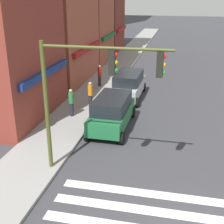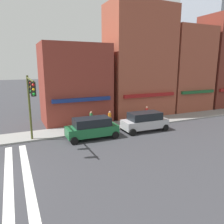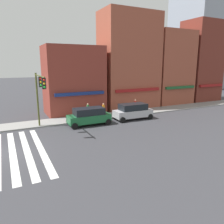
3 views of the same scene
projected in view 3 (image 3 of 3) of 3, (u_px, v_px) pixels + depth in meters
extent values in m
plane|color=#38383D|center=(5.00, 154.00, 16.58)|extent=(200.00, 200.00, 0.00)
cube|color=gray|center=(4.00, 128.00, 23.11)|extent=(120.00, 3.00, 0.15)
cube|color=silver|center=(13.00, 153.00, 16.81)|extent=(0.50, 10.80, 0.01)
cube|color=silver|center=(27.00, 150.00, 17.26)|extent=(0.50, 10.80, 0.01)
cube|color=silver|center=(40.00, 148.00, 17.71)|extent=(0.50, 10.80, 0.01)
cube|color=maroon|center=(74.00, 80.00, 29.59)|extent=(7.63, 5.00, 9.01)
cube|color=navy|center=(80.00, 94.00, 27.61)|extent=(6.49, 0.30, 0.40)
cube|color=#9E4C38|center=(129.00, 61.00, 32.85)|extent=(8.58, 5.00, 14.07)
cube|color=maroon|center=(138.00, 90.00, 31.41)|extent=(7.30, 0.30, 0.40)
cube|color=#9E4C38|center=(170.00, 68.00, 36.58)|extent=(6.83, 5.00, 11.93)
cube|color=#1E592D|center=(180.00, 87.00, 34.91)|extent=(5.81, 0.30, 0.40)
cube|color=maroon|center=(201.00, 62.00, 39.46)|extent=(6.41, 5.00, 14.03)
cube|color=maroon|center=(211.00, 85.00, 38.01)|extent=(5.45, 0.30, 0.40)
cylinder|color=#474C1E|center=(38.00, 101.00, 23.07)|extent=(0.18, 0.18, 5.79)
cylinder|color=#474C1E|center=(40.00, 76.00, 20.24)|extent=(0.12, 5.15, 0.12)
cube|color=black|center=(41.00, 82.00, 20.12)|extent=(0.32, 0.24, 0.95)
sphere|color=red|center=(40.00, 79.00, 19.95)|extent=(0.18, 0.18, 0.18)
sphere|color=#EAAD14|center=(41.00, 82.00, 20.01)|extent=(0.18, 0.18, 0.18)
sphere|color=green|center=(41.00, 85.00, 20.08)|extent=(0.18, 0.18, 0.18)
cube|color=black|center=(44.00, 83.00, 18.55)|extent=(0.32, 0.24, 0.95)
sphere|color=red|center=(44.00, 80.00, 18.37)|extent=(0.18, 0.18, 0.18)
sphere|color=#EAAD14|center=(44.00, 84.00, 18.44)|extent=(0.18, 0.18, 0.18)
sphere|color=green|center=(44.00, 87.00, 18.50)|extent=(0.18, 0.18, 0.18)
cube|color=#1E6638|center=(89.00, 118.00, 24.27)|extent=(4.73, 1.97, 0.85)
cube|color=black|center=(89.00, 111.00, 24.10)|extent=(3.31, 1.79, 0.75)
cylinder|color=black|center=(70.00, 122.00, 24.34)|extent=(0.68, 0.22, 0.68)
cylinder|color=black|center=(75.00, 126.00, 22.68)|extent=(0.68, 0.22, 0.68)
cylinder|color=black|center=(102.00, 118.00, 26.04)|extent=(0.68, 0.22, 0.68)
cylinder|color=black|center=(108.00, 122.00, 24.38)|extent=(0.68, 0.22, 0.68)
cube|color=#B7B7BC|center=(133.00, 113.00, 26.77)|extent=(4.75, 2.03, 0.85)
cube|color=black|center=(133.00, 107.00, 26.60)|extent=(3.34, 1.84, 0.75)
cylinder|color=black|center=(115.00, 117.00, 26.84)|extent=(0.68, 0.22, 0.68)
cylinder|color=black|center=(123.00, 120.00, 25.19)|extent=(0.68, 0.22, 0.68)
cylinder|color=black|center=(142.00, 113.00, 28.54)|extent=(0.68, 0.22, 0.68)
cylinder|color=black|center=(150.00, 117.00, 26.88)|extent=(0.68, 0.22, 0.68)
cylinder|color=#23232D|center=(135.00, 109.00, 30.17)|extent=(0.26, 0.26, 0.85)
cylinder|color=red|center=(135.00, 104.00, 30.00)|extent=(0.32, 0.32, 0.70)
sphere|color=tan|center=(135.00, 100.00, 29.90)|extent=(0.22, 0.22, 0.22)
cylinder|color=#23232D|center=(88.00, 114.00, 27.19)|extent=(0.26, 0.26, 0.85)
cylinder|color=#2D7A3D|center=(88.00, 108.00, 27.02)|extent=(0.32, 0.32, 0.70)
sphere|color=tan|center=(88.00, 104.00, 26.92)|extent=(0.22, 0.22, 0.22)
cylinder|color=#23232D|center=(104.00, 114.00, 27.35)|extent=(0.26, 0.26, 0.85)
cylinder|color=orange|center=(104.00, 108.00, 27.18)|extent=(0.32, 0.32, 0.70)
sphere|color=tan|center=(104.00, 104.00, 27.08)|extent=(0.22, 0.22, 0.22)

